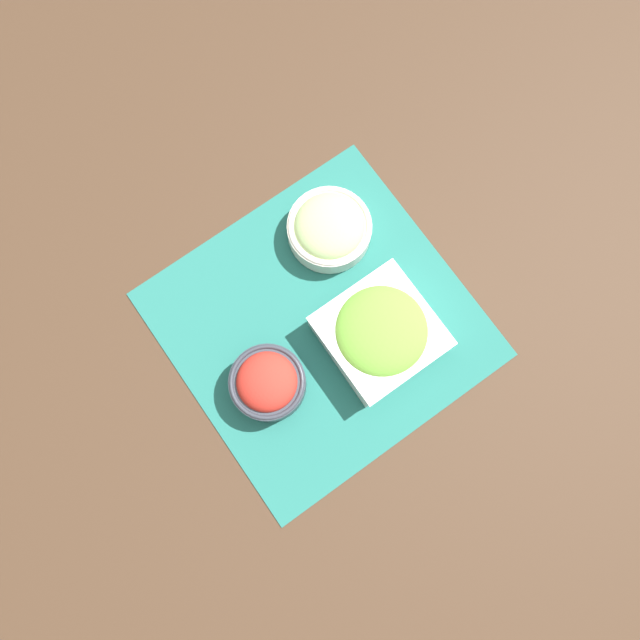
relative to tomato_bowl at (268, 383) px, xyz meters
The scene contains 5 objects.
ground_plane 0.14m from the tomato_bowl, 15.82° to the left, with size 3.00×3.00×0.00m, color #422D1E.
placemat 0.13m from the tomato_bowl, 15.82° to the left, with size 0.47×0.45×0.00m.
tomato_bowl is the anchor object (origin of this frame).
lettuce_bowl 0.19m from the tomato_bowl, 11.50° to the right, with size 0.17×0.17×0.08m.
cucumber_bowl 0.27m from the tomato_bowl, 33.93° to the left, with size 0.14×0.14×0.06m.
Camera 1 is at (-0.12, -0.16, 1.00)m, focal length 35.00 mm.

